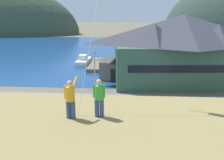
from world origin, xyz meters
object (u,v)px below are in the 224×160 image
at_px(parking_light_pole, 95,75).
at_px(person_kite_flyer, 70,98).
at_px(person_companion, 99,97).
at_px(parked_car_corner_spot, 169,137).
at_px(moored_boat_wharfside, 84,61).
at_px(wharf_dock, 98,64).
at_px(parked_car_back_row_right, 88,112).
at_px(parked_car_front_row_end, 109,130).
at_px(storage_shed_waterside, 116,66).
at_px(parked_car_lone_by_shed, 51,134).
at_px(parked_car_back_row_left, 38,106).
at_px(parked_car_mid_row_far, 132,110).
at_px(harbor_lodge, 182,47).

relative_size(parking_light_pole, person_kite_flyer, 3.66).
bearing_deg(person_companion, parked_car_corner_spot, 62.48).
relative_size(moored_boat_wharfside, parked_car_corner_spot, 1.84).
relative_size(wharf_dock, parked_car_back_row_right, 3.21).
bearing_deg(parked_car_back_row_right, parked_car_front_row_end, -58.05).
bearing_deg(storage_shed_waterside, wharf_dock, 112.09).
bearing_deg(parked_car_lone_by_shed, parked_car_back_row_right, 65.96).
relative_size(parked_car_back_row_right, parking_light_pole, 0.63).
bearing_deg(parked_car_corner_spot, person_companion, -117.52).
relative_size(parked_car_back_row_left, person_companion, 2.44).
distance_m(parked_car_back_row_left, person_companion, 19.62).
distance_m(storage_shed_waterside, moored_boat_wharfside, 15.97).
bearing_deg(parked_car_back_row_right, storage_shed_waterside, 82.94).
bearing_deg(parking_light_pole, person_companion, -81.61).
relative_size(storage_shed_waterside, parked_car_back_row_left, 1.47).
bearing_deg(parked_car_front_row_end, parked_car_mid_row_far, 66.34).
bearing_deg(wharf_dock, person_companion, -82.88).
xyz_separation_m(parked_car_back_row_left, parked_car_front_row_end, (8.71, -5.57, 0.00)).
relative_size(parked_car_back_row_left, parked_car_corner_spot, 0.99).
distance_m(parked_car_back_row_left, parked_car_mid_row_far, 10.91).
bearing_deg(parked_car_corner_spot, parked_car_mid_row_far, 118.16).
bearing_deg(storage_shed_waterside, parked_car_mid_row_far, -81.35).
relative_size(storage_shed_waterside, parked_car_front_row_end, 1.46).
height_order(harbor_lodge, wharf_dock, harbor_lodge).
bearing_deg(person_kite_flyer, parked_car_lone_by_shed, 113.87).
height_order(person_kite_flyer, person_companion, person_kite_flyer).
xyz_separation_m(parked_car_mid_row_far, person_kite_flyer, (-3.01, -15.64, 6.84)).
bearing_deg(parking_light_pole, parked_car_lone_by_shed, -104.21).
relative_size(parked_car_corner_spot, person_companion, 2.46).
bearing_deg(harbor_lodge, parked_car_mid_row_far, -118.15).
bearing_deg(moored_boat_wharfside, parked_car_back_row_right, -79.09).
xyz_separation_m(person_kite_flyer, person_companion, (1.23, 0.26, -0.02)).
bearing_deg(parked_car_back_row_left, parked_car_mid_row_far, -3.12).
relative_size(moored_boat_wharfside, parking_light_pole, 1.15).
bearing_deg(parked_car_back_row_right, person_kite_flyer, -83.05).
distance_m(parked_car_corner_spot, parking_light_pole, 13.01).
distance_m(wharf_dock, parked_car_lone_by_shed, 34.80).
bearing_deg(person_companion, parked_car_back_row_left, 119.71).
relative_size(wharf_dock, person_companion, 7.87).
relative_size(moored_boat_wharfside, parked_car_front_row_end, 1.83).
xyz_separation_m(parked_car_mid_row_far, parked_car_lone_by_shed, (-7.22, -6.12, 0.00)).
bearing_deg(wharf_dock, harbor_lodge, -40.53).
distance_m(harbor_lodge, parking_light_pole, 17.28).
bearing_deg(parked_car_back_row_right, parking_light_pole, 87.83).
bearing_deg(parked_car_corner_spot, moored_boat_wharfside, 110.99).
xyz_separation_m(parked_car_back_row_right, person_companion, (3.05, -14.64, 6.82)).
relative_size(storage_shed_waterside, parked_car_lone_by_shed, 1.44).
relative_size(person_kite_flyer, person_companion, 1.07).
distance_m(harbor_lodge, parked_car_lone_by_shed, 26.96).
bearing_deg(storage_shed_waterside, parked_car_lone_by_shed, -101.21).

